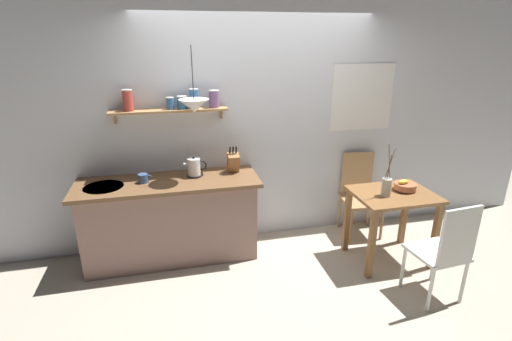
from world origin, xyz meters
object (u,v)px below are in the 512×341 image
dining_table (392,207)px  electric_kettle (194,168)px  knife_block (233,162)px  twig_vase (387,187)px  coffee_mug_by_sink (143,178)px  fruit_bowl (405,186)px  dining_chair_far (359,191)px  dining_chair_near (445,249)px  pendant_lamp (194,105)px

dining_table → electric_kettle: (-1.95, 0.60, 0.38)m
electric_kettle → knife_block: knife_block is taller
dining_table → knife_block: size_ratio=2.78×
twig_vase → coffee_mug_by_sink: twig_vase is taller
fruit_bowl → dining_chair_far: bearing=104.2°
fruit_bowl → coffee_mug_by_sink: coffee_mug_by_sink is taller
dining_table → dining_chair_far: dining_chair_far is taller
dining_chair_far → twig_vase: (-0.11, -0.71, 0.34)m
electric_kettle → knife_block: (0.41, 0.04, 0.02)m
dining_table → fruit_bowl: size_ratio=3.61×
electric_kettle → coffee_mug_by_sink: bearing=-173.4°
electric_kettle → knife_block: bearing=5.6°
dining_table → dining_chair_near: size_ratio=0.83×
dining_chair_far → coffee_mug_by_sink: coffee_mug_by_sink is taller
dining_chair_far → coffee_mug_by_sink: 2.49m
dining_chair_near → fruit_bowl: (0.07, 0.76, 0.28)m
dining_table → pendant_lamp: pendant_lamp is taller
dining_chair_near → pendant_lamp: (-2.00, 1.23, 1.12)m
electric_kettle → pendant_lamp: bearing=-73.5°
dining_chair_near → coffee_mug_by_sink: 2.87m
dining_table → pendant_lamp: (-1.93, 0.51, 1.04)m
twig_vase → pendant_lamp: (-1.80, 0.55, 0.78)m
dining_chair_near → knife_block: bearing=140.0°
dining_chair_near → coffee_mug_by_sink: size_ratio=7.27×
fruit_bowl → knife_block: 1.80m
fruit_bowl → pendant_lamp: bearing=167.3°
electric_kettle → dining_table: bearing=-17.0°
fruit_bowl → pendant_lamp: (-2.07, 0.47, 0.83)m
twig_vase → fruit_bowl: bearing=17.2°
fruit_bowl → electric_kettle: size_ratio=0.95×
dining_chair_near → pendant_lamp: bearing=148.5°
fruit_bowl → knife_block: (-1.69, 0.60, 0.19)m
fruit_bowl → electric_kettle: (-2.10, 0.56, 0.18)m
dining_table → fruit_bowl: bearing=15.0°
dining_chair_far → electric_kettle: electric_kettle is taller
twig_vase → pendant_lamp: 2.04m
dining_table → dining_chair_near: (0.08, -0.72, -0.08)m
dining_chair_near → fruit_bowl: size_ratio=4.35×
dining_table → twig_vase: twig_vase is taller
twig_vase → knife_block: 1.58m
knife_block → dining_chair_far: bearing=0.9°
electric_kettle → knife_block: 0.42m
fruit_bowl → twig_vase: twig_vase is taller
electric_kettle → pendant_lamp: (0.03, -0.09, 0.66)m
dining_chair_near → electric_kettle: size_ratio=4.13×
dining_chair_near → coffee_mug_by_sink: coffee_mug_by_sink is taller
twig_vase → dining_chair_far: bearing=81.1°
dining_chair_far → coffee_mug_by_sink: (-2.45, -0.12, 0.42)m
dining_chair_near → dining_chair_far: bearing=93.7°
electric_kettle → pendant_lamp: size_ratio=0.39×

